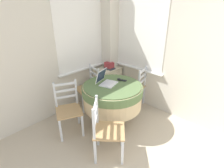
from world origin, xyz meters
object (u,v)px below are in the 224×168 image
Objects in this scene: corner_cabinet at (108,83)px; laptop at (106,81)px; dining_chair_near_right_window at (135,87)px; dining_chair_left_flank at (68,109)px; dining_chair_camera_near at (106,130)px; computer_mouse at (119,79)px; round_dining_table at (112,94)px; cell_phone at (123,80)px; storage_box at (109,65)px; book_on_cabinet at (110,68)px; dining_chair_near_back_window at (89,88)px.

laptop is at bearing -137.34° from corner_cabinet.
dining_chair_left_flank is at bearing 167.48° from dining_chair_near_right_window.
laptop reaches higher than dining_chair_near_right_window.
computer_mouse is at bearing 30.39° from dining_chair_camera_near.
computer_mouse is at bearing 9.66° from round_dining_table.
storage_box is at bearing 60.81° from cell_phone.
dining_chair_near_back_window is at bearing 176.55° from book_on_cabinet.
book_on_cabinet is (0.58, -0.04, 0.28)m from dining_chair_near_back_window.
cell_phone is 0.98m from corner_cabinet.
dining_chair_near_right_window and dining_chair_left_flank have the same top height.
laptop is 0.42× the size of dining_chair_near_right_window.
laptop is at bearing 156.30° from cell_phone.
dining_chair_left_flank reaches higher than book_on_cabinet.
dining_chair_camera_near is (-0.58, -0.57, -0.39)m from laptop.
cell_phone is 0.61m from dining_chair_near_right_window.
storage_box reaches higher than round_dining_table.
laptop is at bearing 162.58° from computer_mouse.
laptop is 0.96m from storage_box.
dining_chair_left_flank is at bearing 158.96° from computer_mouse.
dining_chair_left_flank is 5.26× the size of storage_box.
dining_chair_near_right_window is at bearing -45.84° from dining_chair_near_back_window.
round_dining_table reaches higher than corner_cabinet.
computer_mouse is (0.22, 0.04, 0.20)m from round_dining_table.
laptop reaches higher than cell_phone.
cell_phone is (0.05, -0.05, -0.02)m from computer_mouse.
dining_chair_near_right_window reaches higher than storage_box.
computer_mouse is at bearing -124.01° from book_on_cabinet.
storage_box is at bearing 56.19° from computer_mouse.
round_dining_table is at bearing -170.34° from computer_mouse.
round_dining_table is 0.77m from dining_chair_near_back_window.
laptop is at bearing 106.97° from round_dining_table.
dining_chair_camera_near is 1.78m from corner_cabinet.
dining_chair_left_flank is 1.41m from book_on_cabinet.
dining_chair_near_right_window is 1.47m from dining_chair_camera_near.
cell_phone is 1.07m from dining_chair_left_flank.
round_dining_table is 1.48× the size of corner_cabinet.
dining_chair_camera_near is 5.26× the size of storage_box.
dining_chair_near_right_window is (0.50, 0.08, -0.34)m from cell_phone.
dining_chair_left_flank is (-0.05, 0.83, 0.00)m from dining_chair_camera_near.
cell_phone is 0.15× the size of dining_chair_near_back_window.
book_on_cabinet is (1.34, 0.34, 0.28)m from dining_chair_left_flank.
computer_mouse reaches higher than cell_phone.
cell_phone reaches higher than corner_cabinet.
computer_mouse reaches higher than round_dining_table.
dining_chair_near_back_window is at bearing 102.76° from cell_phone.
laptop reaches higher than corner_cabinet.
laptop is 0.75m from dining_chair_near_back_window.
dining_chair_near_right_window is at bearing -12.52° from dining_chair_left_flank.
laptop is at bearing -140.06° from book_on_cabinet.
computer_mouse is 0.10× the size of dining_chair_camera_near.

